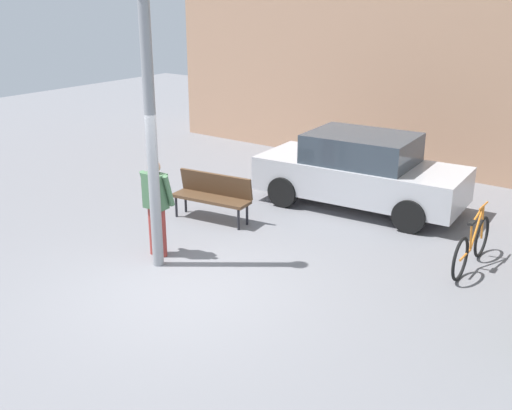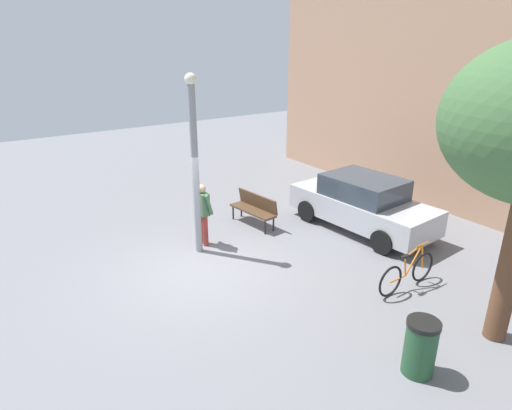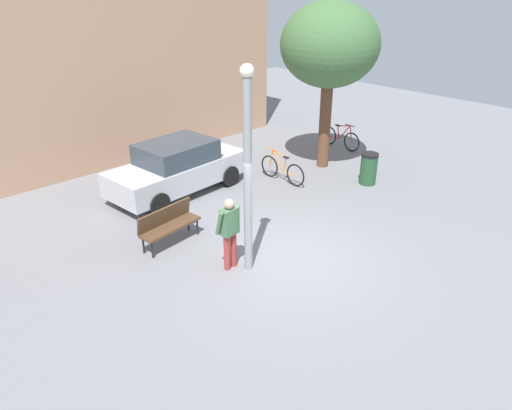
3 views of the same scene
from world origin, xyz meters
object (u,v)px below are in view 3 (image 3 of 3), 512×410
park_bench (168,222)px  bicycle_red (340,138)px  parked_car_silver (177,167)px  person_by_lamppost (230,229)px  plaza_tree (330,46)px  bicycle_orange (282,170)px  lamppost (248,167)px  trash_bin (369,169)px

park_bench → bicycle_red: bicycle_red is taller
park_bench → parked_car_silver: (1.96, 2.35, 0.23)m
person_by_lamppost → park_bench: size_ratio=1.01×
plaza_tree → bicycle_orange: size_ratio=2.91×
plaza_tree → parked_car_silver: (-4.83, 1.58, -3.15)m
park_bench → person_by_lamppost: bearing=-79.4°
person_by_lamppost → bicycle_orange: person_by_lamppost is taller
lamppost → bicycle_red: 9.14m
person_by_lamppost → parked_car_silver: bearing=69.1°
lamppost → plaza_tree: plaza_tree is taller
lamppost → park_bench: size_ratio=2.69×
park_bench → plaza_tree: bearing=6.5°
bicycle_orange → park_bench: bearing=-170.7°
park_bench → trash_bin: (6.59, -1.19, -0.05)m
lamppost → parked_car_silver: (1.33, 4.51, -1.63)m
park_bench → parked_car_silver: parked_car_silver is taller
trash_bin → person_by_lamppost: bearing=-173.9°
park_bench → plaza_tree: 7.62m
parked_car_silver → plaza_tree: bearing=-18.1°
person_by_lamppost → plaza_tree: plaza_tree is taller
bicycle_orange → lamppost: bearing=-144.8°
person_by_lamppost → bicycle_red: person_by_lamppost is taller
park_bench → parked_car_silver: 3.07m
person_by_lamppost → bicycle_red: 9.07m
park_bench → lamppost: bearing=-73.7°
person_by_lamppost → parked_car_silver: (1.61, 4.22, -0.19)m
plaza_tree → parked_car_silver: plaza_tree is taller
lamppost → bicycle_red: (8.11, 3.68, -2.02)m
trash_bin → bicycle_red: bearing=51.6°
parked_car_silver → trash_bin: (4.63, -3.55, -0.28)m
lamppost → trash_bin: lamppost is taller
person_by_lamppost → trash_bin: 6.29m
plaza_tree → bicycle_red: plaza_tree is taller
park_bench → bicycle_orange: bearing=9.3°
parked_car_silver → trash_bin: parked_car_silver is taller
lamppost → parked_car_silver: 4.97m
person_by_lamppost → park_bench: bearing=100.6°
person_by_lamppost → plaza_tree: size_ratio=0.32×
bicycle_orange → bicycle_red: (3.95, 0.74, 0.00)m
person_by_lamppost → bicycle_orange: bearing=30.8°
bicycle_red → person_by_lamppost: bearing=-158.0°
person_by_lamppost → park_bench: 1.94m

